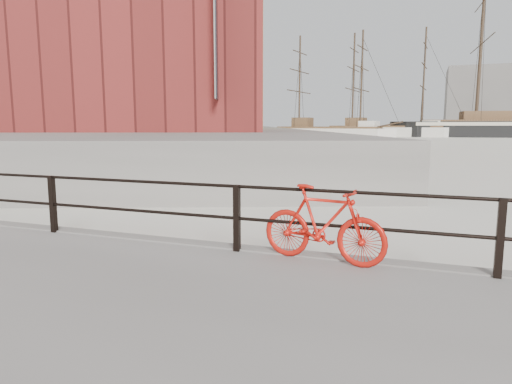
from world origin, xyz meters
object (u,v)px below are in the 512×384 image
Objects in this scene: bicycle at (323,224)px; schooner_left at (328,138)px; workboat_near at (166,147)px; schooner_mid at (385,136)px; workboat_far at (186,141)px.

bicycle is 0.08× the size of schooner_left.
schooner_left reaches higher than workboat_near.
schooner_mid reaches higher than bicycle.
workboat_near is at bearing -105.33° from schooner_mid.
workboat_near is at bearing -105.22° from workboat_far.
schooner_left is at bearing 110.64° from bicycle.
schooner_left is at bearing 52.59° from workboat_near.
workboat_near is at bearing 133.66° from bicycle.
bicycle is 0.18× the size of workboat_far.
workboat_far is at bearing -120.01° from schooner_mid.
schooner_mid is 51.43m from workboat_near.
workboat_far is (-15.23, -20.74, 0.00)m from schooner_left.
schooner_mid is 15.29m from schooner_left.
schooner_mid is 40.99m from workboat_far.
workboat_near is 15.70m from workboat_far.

